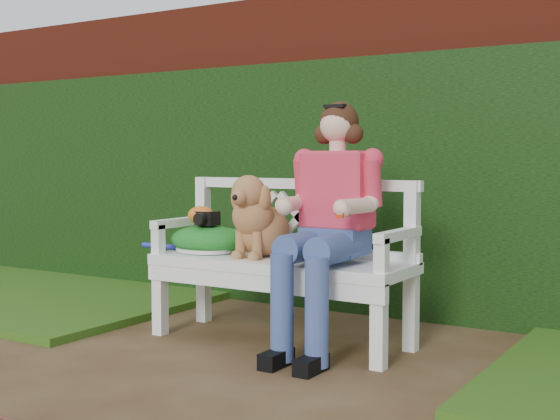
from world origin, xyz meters
The scene contains 11 objects.
ground centered at (0.00, 0.00, 0.00)m, with size 60.00×60.00×0.00m, color #402A16.
brick_wall centered at (0.00, 1.90, 1.10)m, with size 10.00×0.30×2.20m, color maroon.
ivy_hedge centered at (0.00, 1.68, 0.85)m, with size 10.00×0.18×1.70m, color #1B4510.
grass_left centered at (-2.40, 0.90, 0.03)m, with size 2.60×2.00×0.05m, color #2B5419.
garden_bench centered at (-0.10, 0.68, 0.24)m, with size 1.58×0.60×0.48m, color white, non-canonical shape.
seated_woman centered at (0.25, 0.66, 0.64)m, with size 0.54×0.72×1.29m, color #E14264, non-canonical shape.
dog centered at (-0.22, 0.67, 0.72)m, with size 0.31×0.43×0.47m, color #A3562D, non-canonical shape.
tennis_racket centered at (-0.64, 0.65, 0.50)m, with size 0.69×0.29×0.03m, color silver, non-canonical shape.
green_bag centered at (-0.60, 0.68, 0.56)m, with size 0.48×0.37×0.16m, color #2E7724, non-canonical shape.
camera_item centered at (-0.58, 0.65, 0.68)m, with size 0.12×0.09×0.08m, color black.
baseball_glove centered at (-0.64, 0.67, 0.70)m, with size 0.18×0.13×0.11m, color orange.
Camera 1 is at (2.09, -2.87, 1.04)m, focal length 48.00 mm.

